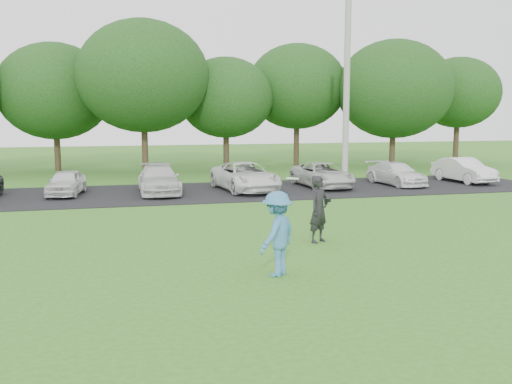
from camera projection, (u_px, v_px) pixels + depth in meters
ground at (295, 272)px, 12.44m from camera, size 100.00×100.00×0.00m
parking_lot at (203, 192)px, 24.93m from camera, size 32.00×6.50×0.03m
utility_pole at (347, 73)px, 25.58m from camera, size 0.28×0.28×10.43m
frisbee_player at (277, 234)px, 12.10m from camera, size 1.31×1.31×2.14m
camera_bystander at (319, 209)px, 15.24m from camera, size 0.78×0.72×1.79m
parked_cars at (206, 178)px, 24.92m from camera, size 27.90×4.85×1.25m
tree_row at (202, 88)px, 33.99m from camera, size 42.39×9.85×8.64m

